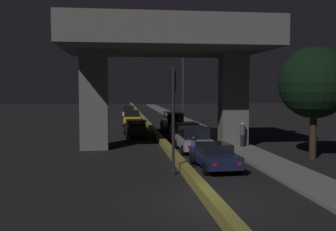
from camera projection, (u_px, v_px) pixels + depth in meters
ground_plane at (208, 203)px, 14.17m from camera, size 200.00×200.00×0.00m
median_divider at (145, 121)px, 48.81m from camera, size 0.45×126.00×0.44m
sidewalk_right at (196, 127)px, 42.51m from camera, size 2.34×126.00×0.15m
elevated_overpass at (165, 45)px, 27.10m from camera, size 13.68×9.75×9.46m
traffic_light_left_of_median at (173, 102)px, 18.71m from camera, size 0.30×0.49×5.15m
street_lamp at (181, 81)px, 44.78m from camera, size 2.28×0.32×8.55m
car_dark_blue_lead at (214, 156)px, 20.14m from camera, size 2.02×4.29×1.35m
car_silver_second at (194, 139)px, 25.83m from camera, size 2.06×4.22×1.63m
car_silver_third at (186, 131)px, 31.40m from camera, size 2.08×4.84×1.46m
car_dark_blue_fourth at (173, 122)px, 37.85m from camera, size 1.90×4.56×1.90m
car_black_lead_oncoming at (135, 128)px, 34.21m from camera, size 1.99×4.84×1.45m
car_taxi_yellow_second_oncoming at (131, 118)px, 44.63m from camera, size 2.07×4.11×1.73m
car_white_third_oncoming at (129, 111)px, 57.71m from camera, size 2.01×4.19×1.69m
motorcycle_white_filtering_near at (194, 151)px, 22.04m from camera, size 0.34×1.83×1.49m
motorcycle_red_filtering_mid at (172, 135)px, 30.02m from camera, size 0.32×1.91×1.47m
motorcycle_blue_filtering_far at (162, 129)px, 35.13m from camera, size 0.33×1.89×1.42m
pedestrian_on_sidewalk at (243, 134)px, 27.16m from camera, size 0.36×0.36×1.67m
roadside_tree_kerbside_near at (314, 83)px, 22.97m from camera, size 4.21×4.21×6.60m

